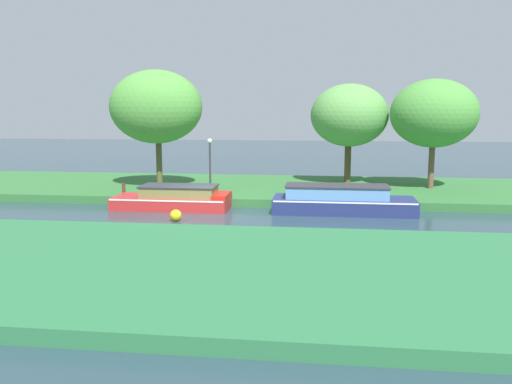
{
  "coord_description": "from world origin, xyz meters",
  "views": [
    {
      "loc": [
        5.27,
        -23.51,
        4.76
      ],
      "look_at": [
        2.16,
        1.2,
        0.9
      ],
      "focal_mm": 37.24,
      "sensor_mm": 36.0,
      "label": 1
    }
  ],
  "objects_px": {
    "willow_tree_centre": "(349,115)",
    "mooring_post_near": "(124,189)",
    "willow_tree_left": "(156,107)",
    "channel_buoy": "(176,215)",
    "navy_barge": "(342,201)",
    "willow_tree_right": "(434,114)",
    "lamp_post": "(210,160)",
    "red_narrowboat": "(175,199)"
  },
  "relations": [
    {
      "from": "willow_tree_centre",
      "to": "mooring_post_near",
      "type": "height_order",
      "value": "willow_tree_centre"
    },
    {
      "from": "navy_barge",
      "to": "willow_tree_left",
      "type": "height_order",
      "value": "willow_tree_left"
    },
    {
      "from": "navy_barge",
      "to": "channel_buoy",
      "type": "height_order",
      "value": "navy_barge"
    },
    {
      "from": "willow_tree_left",
      "to": "willow_tree_centre",
      "type": "bearing_deg",
      "value": 15.91
    },
    {
      "from": "navy_barge",
      "to": "mooring_post_near",
      "type": "distance_m",
      "value": 11.08
    },
    {
      "from": "red_narrowboat",
      "to": "willow_tree_centre",
      "type": "relative_size",
      "value": 0.95
    },
    {
      "from": "willow_tree_centre",
      "to": "mooring_post_near",
      "type": "relative_size",
      "value": 8.97
    },
    {
      "from": "willow_tree_left",
      "to": "navy_barge",
      "type": "bearing_deg",
      "value": -22.7
    },
    {
      "from": "mooring_post_near",
      "to": "navy_barge",
      "type": "bearing_deg",
      "value": -5.88
    },
    {
      "from": "willow_tree_left",
      "to": "channel_buoy",
      "type": "distance_m",
      "value": 9.01
    },
    {
      "from": "navy_barge",
      "to": "mooring_post_near",
      "type": "height_order",
      "value": "navy_barge"
    },
    {
      "from": "navy_barge",
      "to": "willow_tree_right",
      "type": "height_order",
      "value": "willow_tree_right"
    },
    {
      "from": "navy_barge",
      "to": "channel_buoy",
      "type": "xyz_separation_m",
      "value": [
        -7.17,
        -2.82,
        -0.31
      ]
    },
    {
      "from": "willow_tree_centre",
      "to": "lamp_post",
      "type": "relative_size",
      "value": 2.02
    },
    {
      "from": "willow_tree_right",
      "to": "lamp_post",
      "type": "distance_m",
      "value": 12.64
    },
    {
      "from": "willow_tree_left",
      "to": "red_narrowboat",
      "type": "bearing_deg",
      "value": -62.79
    },
    {
      "from": "willow_tree_centre",
      "to": "lamp_post",
      "type": "distance_m",
      "value": 9.37
    },
    {
      "from": "willow_tree_right",
      "to": "channel_buoy",
      "type": "height_order",
      "value": "willow_tree_right"
    },
    {
      "from": "navy_barge",
      "to": "lamp_post",
      "type": "distance_m",
      "value": 7.07
    },
    {
      "from": "navy_barge",
      "to": "red_narrowboat",
      "type": "xyz_separation_m",
      "value": [
        -8.01,
        0.0,
        -0.07
      ]
    },
    {
      "from": "willow_tree_left",
      "to": "channel_buoy",
      "type": "relative_size",
      "value": 13.05
    },
    {
      "from": "lamp_post",
      "to": "mooring_post_near",
      "type": "distance_m",
      "value": 4.69
    },
    {
      "from": "red_narrowboat",
      "to": "channel_buoy",
      "type": "xyz_separation_m",
      "value": [
        0.83,
        -2.82,
        -0.24
      ]
    },
    {
      "from": "navy_barge",
      "to": "willow_tree_right",
      "type": "xyz_separation_m",
      "value": [
        5.13,
        5.82,
        4.0
      ]
    },
    {
      "from": "willow_tree_right",
      "to": "lamp_post",
      "type": "height_order",
      "value": "willow_tree_right"
    },
    {
      "from": "navy_barge",
      "to": "willow_tree_right",
      "type": "relative_size",
      "value": 1.08
    },
    {
      "from": "red_narrowboat",
      "to": "navy_barge",
      "type": "bearing_deg",
      "value": 0.0
    },
    {
      "from": "mooring_post_near",
      "to": "channel_buoy",
      "type": "bearing_deg",
      "value": -45.84
    },
    {
      "from": "willow_tree_left",
      "to": "willow_tree_right",
      "type": "distance_m",
      "value": 15.41
    },
    {
      "from": "mooring_post_near",
      "to": "channel_buoy",
      "type": "relative_size",
      "value": 1.3
    },
    {
      "from": "red_narrowboat",
      "to": "willow_tree_right",
      "type": "height_order",
      "value": "willow_tree_right"
    },
    {
      "from": "lamp_post",
      "to": "mooring_post_near",
      "type": "bearing_deg",
      "value": -171.26
    },
    {
      "from": "willow_tree_right",
      "to": "willow_tree_centre",
      "type": "bearing_deg",
      "value": 161.41
    },
    {
      "from": "navy_barge",
      "to": "willow_tree_right",
      "type": "bearing_deg",
      "value": 48.6
    },
    {
      "from": "willow_tree_right",
      "to": "mooring_post_near",
      "type": "bearing_deg",
      "value": -163.82
    },
    {
      "from": "willow_tree_centre",
      "to": "mooring_post_near",
      "type": "distance_m",
      "value": 13.68
    },
    {
      "from": "navy_barge",
      "to": "willow_tree_right",
      "type": "distance_m",
      "value": 8.73
    },
    {
      "from": "navy_barge",
      "to": "willow_tree_left",
      "type": "bearing_deg",
      "value": 157.3
    },
    {
      "from": "mooring_post_near",
      "to": "red_narrowboat",
      "type": "bearing_deg",
      "value": -20.64
    },
    {
      "from": "red_narrowboat",
      "to": "lamp_post",
      "type": "xyz_separation_m",
      "value": [
        1.38,
        1.81,
        1.75
      ]
    },
    {
      "from": "willow_tree_centre",
      "to": "willow_tree_right",
      "type": "bearing_deg",
      "value": -18.59
    },
    {
      "from": "red_narrowboat",
      "to": "mooring_post_near",
      "type": "relative_size",
      "value": 8.54
    }
  ]
}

